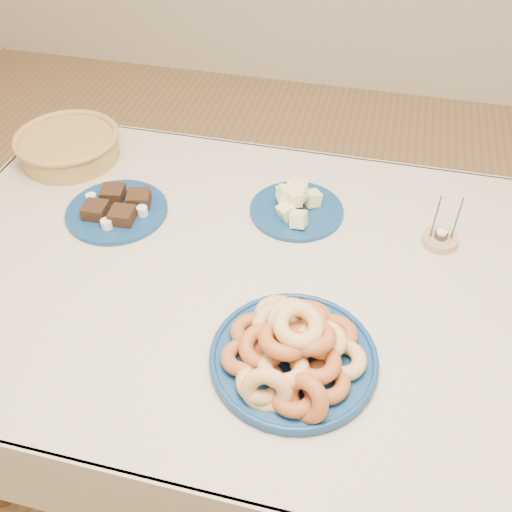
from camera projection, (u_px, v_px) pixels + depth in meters
name	position (u px, v px, depth m)	size (l,w,h in m)	color
ground	(260.00, 432.00, 1.89)	(5.00, 5.00, 0.00)	olive
dining_table	(261.00, 302.00, 1.45)	(1.71, 1.11, 0.75)	brown
donut_platter	(293.00, 352.00, 1.15)	(0.39, 0.39, 0.16)	navy
melon_plate	(296.00, 204.00, 1.53)	(0.25, 0.25, 0.09)	navy
brownie_plate	(117.00, 209.00, 1.53)	(0.30, 0.30, 0.05)	navy
wicker_basket	(68.00, 145.00, 1.71)	(0.41, 0.41, 0.08)	olive
candle_holder	(440.00, 239.00, 1.45)	(0.10, 0.10, 0.15)	tan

